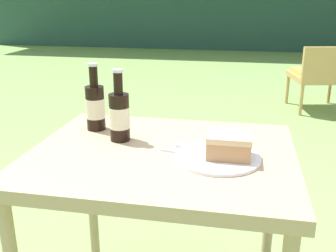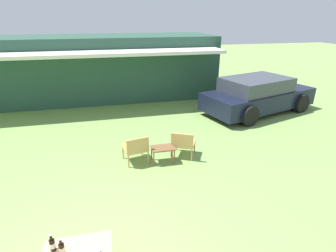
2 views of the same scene
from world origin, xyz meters
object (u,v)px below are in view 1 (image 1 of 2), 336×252
Objects in this scene: cake_on_plate at (224,151)px; wicker_chair_cushioned at (321,74)px; cola_bottle_near at (119,115)px; patio_table at (162,176)px; cola_bottle_far at (95,106)px.

wicker_chair_cushioned is at bearing 75.51° from cake_on_plate.
wicker_chair_cushioned is 2.81× the size of cake_on_plate.
cola_bottle_near is (-0.35, 0.10, 0.06)m from cake_on_plate.
cake_on_plate is at bearing -16.01° from cola_bottle_near.
patio_table is at bearing 60.47° from wicker_chair_cushioned.
cola_bottle_far is at bearing 55.20° from wicker_chair_cushioned.
patio_table is at bearing -24.20° from cola_bottle_near.
cola_bottle_far is (-0.12, 0.09, 0.00)m from cola_bottle_near.
cola_bottle_near reaches higher than cake_on_plate.
cake_on_plate is (0.19, -0.03, 0.11)m from patio_table.
cola_bottle_far is (-0.28, 0.16, 0.17)m from patio_table.
cake_on_plate is at bearing -22.20° from cola_bottle_far.
wicker_chair_cushioned is at bearing 69.42° from cola_bottle_near.
cola_bottle_far is at bearing 157.80° from cake_on_plate.
cake_on_plate is at bearing -8.79° from patio_table.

